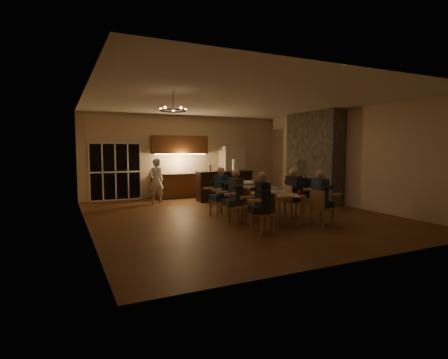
% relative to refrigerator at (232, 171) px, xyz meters
% --- Properties ---
extents(floor, '(9.00, 9.00, 0.00)m').
position_rel_refrigerator_xyz_m(floor, '(-1.90, -4.15, -1.00)').
color(floor, brown).
rests_on(floor, ground).
extents(back_wall, '(8.00, 0.04, 3.20)m').
position_rel_refrigerator_xyz_m(back_wall, '(-1.90, 0.37, 0.60)').
color(back_wall, beige).
rests_on(back_wall, ground).
extents(left_wall, '(0.04, 9.00, 3.20)m').
position_rel_refrigerator_xyz_m(left_wall, '(-5.92, -4.15, 0.60)').
color(left_wall, beige).
rests_on(left_wall, ground).
extents(right_wall, '(0.04, 9.00, 3.20)m').
position_rel_refrigerator_xyz_m(right_wall, '(2.12, -4.15, 0.60)').
color(right_wall, beige).
rests_on(right_wall, ground).
extents(ceiling, '(8.00, 9.00, 0.04)m').
position_rel_refrigerator_xyz_m(ceiling, '(-1.90, -4.15, 2.22)').
color(ceiling, white).
rests_on(ceiling, back_wall).
extents(french_doors, '(1.86, 0.08, 2.10)m').
position_rel_refrigerator_xyz_m(french_doors, '(-4.60, 0.32, 0.05)').
color(french_doors, black).
rests_on(french_doors, ground).
extents(fireplace, '(0.58, 2.50, 3.20)m').
position_rel_refrigerator_xyz_m(fireplace, '(1.80, -2.95, 0.60)').
color(fireplace, '#665D50').
rests_on(fireplace, ground).
extents(kitchenette, '(2.24, 0.68, 2.40)m').
position_rel_refrigerator_xyz_m(kitchenette, '(-2.20, 0.05, 0.20)').
color(kitchenette, brown).
rests_on(kitchenette, ground).
extents(refrigerator, '(0.90, 0.68, 2.00)m').
position_rel_refrigerator_xyz_m(refrigerator, '(0.00, 0.00, 0.00)').
color(refrigerator, beige).
rests_on(refrigerator, ground).
extents(dining_table, '(1.10, 2.87, 0.75)m').
position_rel_refrigerator_xyz_m(dining_table, '(-1.53, -4.60, -0.62)').
color(dining_table, tan).
rests_on(dining_table, ground).
extents(bar_island, '(2.14, 0.80, 1.08)m').
position_rel_refrigerator_xyz_m(bar_island, '(-0.99, -1.34, -0.46)').
color(bar_island, black).
rests_on(bar_island, ground).
extents(chair_left_near, '(0.49, 0.49, 0.89)m').
position_rel_refrigerator_xyz_m(chair_left_near, '(-2.36, -6.22, -0.55)').
color(chair_left_near, '#AD7A56').
rests_on(chair_left_near, ground).
extents(chair_left_mid, '(0.48, 0.48, 0.89)m').
position_rel_refrigerator_xyz_m(chair_left_mid, '(-2.36, -5.10, -0.55)').
color(chair_left_mid, '#AD7A56').
rests_on(chair_left_mid, ground).
extents(chair_left_far, '(0.50, 0.50, 0.89)m').
position_rel_refrigerator_xyz_m(chair_left_far, '(-2.40, -3.95, -0.55)').
color(chair_left_far, '#AD7A56').
rests_on(chair_left_far, ground).
extents(chair_right_near, '(0.51, 0.51, 0.89)m').
position_rel_refrigerator_xyz_m(chair_right_near, '(-0.63, -6.21, -0.55)').
color(chair_right_near, '#AD7A56').
rests_on(chair_right_near, ground).
extents(chair_right_mid, '(0.48, 0.48, 0.89)m').
position_rel_refrigerator_xyz_m(chair_right_mid, '(-0.61, -5.04, -0.55)').
color(chair_right_mid, '#AD7A56').
rests_on(chair_right_mid, ground).
extents(chair_right_far, '(0.52, 0.52, 0.89)m').
position_rel_refrigerator_xyz_m(chair_right_far, '(-0.70, -4.04, -0.55)').
color(chair_right_far, '#AD7A56').
rests_on(chair_right_far, ground).
extents(person_left_near, '(0.70, 0.70, 1.38)m').
position_rel_refrigerator_xyz_m(person_left_near, '(-2.38, -6.24, -0.31)').
color(person_left_near, '#22262C').
rests_on(person_left_near, ground).
extents(person_right_near, '(0.65, 0.65, 1.38)m').
position_rel_refrigerator_xyz_m(person_right_near, '(-0.69, -6.18, -0.31)').
color(person_right_near, '#1F344F').
rests_on(person_right_near, ground).
extents(person_left_mid, '(0.61, 0.61, 1.38)m').
position_rel_refrigerator_xyz_m(person_left_mid, '(-2.44, -5.05, -0.31)').
color(person_left_mid, '#353A3F').
rests_on(person_left_mid, ground).
extents(person_right_mid, '(0.70, 0.70, 1.38)m').
position_rel_refrigerator_xyz_m(person_right_mid, '(-0.66, -5.08, -0.31)').
color(person_right_mid, '#22262C').
rests_on(person_right_mid, ground).
extents(person_left_far, '(0.67, 0.67, 1.38)m').
position_rel_refrigerator_xyz_m(person_left_far, '(-2.37, -4.03, -0.31)').
color(person_left_far, '#1F344F').
rests_on(person_left_far, ground).
extents(standing_person, '(0.63, 0.47, 1.56)m').
position_rel_refrigerator_xyz_m(standing_person, '(-3.40, -0.84, -0.22)').
color(standing_person, white).
rests_on(standing_person, ground).
extents(chandelier, '(0.62, 0.62, 0.03)m').
position_rel_refrigerator_xyz_m(chandelier, '(-4.09, -5.15, 1.75)').
color(chandelier, black).
rests_on(chandelier, ceiling).
extents(laptop_a, '(0.42, 0.41, 0.23)m').
position_rel_refrigerator_xyz_m(laptop_a, '(-1.81, -5.64, -0.14)').
color(laptop_a, silver).
rests_on(laptop_a, dining_table).
extents(laptop_b, '(0.42, 0.42, 0.23)m').
position_rel_refrigerator_xyz_m(laptop_b, '(-1.34, -5.37, -0.14)').
color(laptop_b, silver).
rests_on(laptop_b, dining_table).
extents(laptop_c, '(0.41, 0.40, 0.23)m').
position_rel_refrigerator_xyz_m(laptop_c, '(-1.77, -4.50, -0.14)').
color(laptop_c, silver).
rests_on(laptop_c, dining_table).
extents(laptop_d, '(0.37, 0.34, 0.23)m').
position_rel_refrigerator_xyz_m(laptop_d, '(-1.27, -4.61, -0.14)').
color(laptop_d, silver).
rests_on(laptop_d, dining_table).
extents(laptop_e, '(0.34, 0.30, 0.23)m').
position_rel_refrigerator_xyz_m(laptop_e, '(-1.73, -3.47, -0.14)').
color(laptop_e, silver).
rests_on(laptop_e, dining_table).
extents(laptop_f, '(0.39, 0.36, 0.23)m').
position_rel_refrigerator_xyz_m(laptop_f, '(-1.24, -3.60, -0.14)').
color(laptop_f, silver).
rests_on(laptop_f, dining_table).
extents(mug_front, '(0.08, 0.08, 0.10)m').
position_rel_refrigerator_xyz_m(mug_front, '(-1.56, -5.01, -0.20)').
color(mug_front, white).
rests_on(mug_front, dining_table).
extents(mug_mid, '(0.09, 0.09, 0.10)m').
position_rel_refrigerator_xyz_m(mug_mid, '(-1.47, -4.11, -0.20)').
color(mug_mid, white).
rests_on(mug_mid, dining_table).
extents(mug_back, '(0.07, 0.07, 0.10)m').
position_rel_refrigerator_xyz_m(mug_back, '(-1.87, -3.73, -0.20)').
color(mug_back, white).
rests_on(mug_back, dining_table).
extents(redcup_near, '(0.09, 0.09, 0.12)m').
position_rel_refrigerator_xyz_m(redcup_near, '(-1.14, -5.96, -0.19)').
color(redcup_near, '#B00B16').
rests_on(redcup_near, dining_table).
extents(redcup_mid, '(0.10, 0.10, 0.12)m').
position_rel_refrigerator_xyz_m(redcup_mid, '(-1.90, -4.22, -0.19)').
color(redcup_mid, '#B00B16').
rests_on(redcup_mid, dining_table).
extents(redcup_far, '(0.08, 0.08, 0.12)m').
position_rel_refrigerator_xyz_m(redcup_far, '(-1.39, -3.22, -0.19)').
color(redcup_far, '#B00B16').
rests_on(redcup_far, dining_table).
extents(can_silver, '(0.06, 0.06, 0.12)m').
position_rel_refrigerator_xyz_m(can_silver, '(-1.52, -5.23, -0.19)').
color(can_silver, '#B2B2B7').
rests_on(can_silver, dining_table).
extents(can_cola, '(0.07, 0.07, 0.12)m').
position_rel_refrigerator_xyz_m(can_cola, '(-1.74, -3.23, -0.19)').
color(can_cola, '#3F0F0C').
rests_on(can_cola, dining_table).
extents(plate_near, '(0.27, 0.27, 0.02)m').
position_rel_refrigerator_xyz_m(plate_near, '(-1.18, -5.17, -0.24)').
color(plate_near, white).
rests_on(plate_near, dining_table).
extents(plate_left, '(0.28, 0.28, 0.02)m').
position_rel_refrigerator_xyz_m(plate_left, '(-1.85, -5.53, -0.24)').
color(plate_left, white).
rests_on(plate_left, dining_table).
extents(plate_far, '(0.25, 0.25, 0.02)m').
position_rel_refrigerator_xyz_m(plate_far, '(-1.10, -3.85, -0.24)').
color(plate_far, white).
rests_on(plate_far, dining_table).
extents(notepad, '(0.18, 0.23, 0.01)m').
position_rel_refrigerator_xyz_m(notepad, '(-1.34, -6.13, -0.24)').
color(notepad, white).
rests_on(notepad, dining_table).
extents(bar_bottle, '(0.07, 0.07, 0.24)m').
position_rel_refrigerator_xyz_m(bar_bottle, '(-1.51, -1.26, 0.20)').
color(bar_bottle, '#99999E').
rests_on(bar_bottle, bar_island).
extents(bar_blender, '(0.14, 0.14, 0.43)m').
position_rel_refrigerator_xyz_m(bar_blender, '(-0.53, -1.29, 0.30)').
color(bar_blender, silver).
rests_on(bar_blender, bar_island).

